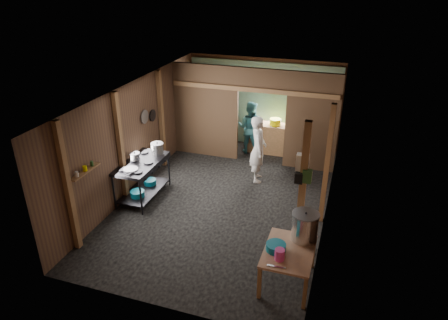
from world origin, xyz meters
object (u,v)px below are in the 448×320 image
(pink_bucket, at_px, (280,255))
(gas_range, at_px, (143,180))
(prep_table, at_px, (288,266))
(stove_pot_large, at_px, (157,149))
(stock_pot, at_px, (305,227))
(cook, at_px, (258,149))
(yellow_tub, at_px, (275,122))

(pink_bucket, bearing_deg, gas_range, 150.16)
(prep_table, bearing_deg, stove_pot_large, 147.13)
(stock_pot, xyz_separation_m, cook, (-1.57, 3.06, -0.06))
(pink_bucket, relative_size, cook, 0.11)
(pink_bucket, bearing_deg, stock_pot, 66.48)
(stock_pot, bearing_deg, stove_pot_large, 153.01)
(pink_bucket, relative_size, yellow_tub, 0.60)
(stock_pot, bearing_deg, yellow_tub, 107.40)
(stove_pot_large, height_order, cook, cook)
(gas_range, xyz_separation_m, cook, (2.32, 1.67, 0.40))
(yellow_tub, height_order, cook, cook)
(gas_range, xyz_separation_m, stove_pot_large, (0.17, 0.50, 0.59))
(gas_range, bearing_deg, cook, 35.70)
(gas_range, bearing_deg, stock_pot, -19.74)
(stove_pot_large, bearing_deg, cook, 28.52)
(gas_range, xyz_separation_m, stock_pot, (3.89, -1.40, 0.46))
(cook, bearing_deg, yellow_tub, -17.96)
(stock_pot, relative_size, yellow_tub, 1.68)
(prep_table, height_order, yellow_tub, yellow_tub)
(cook, bearing_deg, prep_table, -174.42)
(gas_range, height_order, prep_table, gas_range)
(gas_range, bearing_deg, yellow_tub, 55.57)
(stove_pot_large, height_order, yellow_tub, stove_pot_large)
(cook, bearing_deg, pink_bucket, -177.39)
(prep_table, height_order, stove_pot_large, stove_pot_large)
(prep_table, distance_m, cook, 3.76)
(stock_pot, distance_m, yellow_tub, 5.09)
(stove_pot_large, distance_m, cook, 2.45)
(gas_range, relative_size, stove_pot_large, 5.02)
(stove_pot_large, distance_m, pink_bucket, 4.29)
(cook, bearing_deg, stove_pot_large, 102.18)
(prep_table, xyz_separation_m, cook, (-1.39, 3.46, 0.52))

